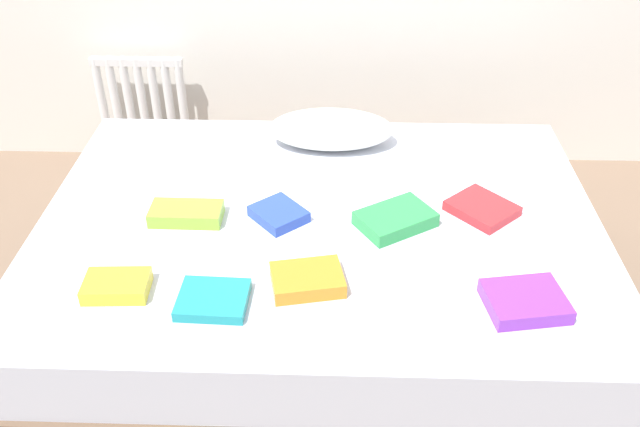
% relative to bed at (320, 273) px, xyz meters
% --- Properties ---
extents(ground_plane, '(8.00, 8.00, 0.00)m').
position_rel_bed_xyz_m(ground_plane, '(0.00, 0.00, -0.25)').
color(ground_plane, '#7F6651').
extents(bed, '(2.00, 1.50, 0.50)m').
position_rel_bed_xyz_m(bed, '(0.00, 0.00, 0.00)').
color(bed, brown).
rests_on(bed, ground).
extents(radiator, '(0.46, 0.04, 0.51)m').
position_rel_bed_xyz_m(radiator, '(-0.95, 1.20, 0.09)').
color(radiator, white).
rests_on(radiator, ground).
extents(pillow, '(0.51, 0.26, 0.15)m').
position_rel_bed_xyz_m(pillow, '(0.03, 0.52, 0.33)').
color(pillow, white).
rests_on(pillow, bed).
extents(textbook_red, '(0.28, 0.28, 0.04)m').
position_rel_bed_xyz_m(textbook_red, '(0.57, 0.05, 0.27)').
color(textbook_red, red).
rests_on(textbook_red, bed).
extents(textbook_lime, '(0.25, 0.13, 0.05)m').
position_rel_bed_xyz_m(textbook_lime, '(-0.46, -0.03, 0.28)').
color(textbook_lime, '#8CC638').
rests_on(textbook_lime, bed).
extents(textbook_orange, '(0.24, 0.20, 0.05)m').
position_rel_bed_xyz_m(textbook_orange, '(-0.03, -0.37, 0.28)').
color(textbook_orange, orange).
rests_on(textbook_orange, bed).
extents(textbook_yellow, '(0.20, 0.14, 0.05)m').
position_rel_bed_xyz_m(textbook_yellow, '(-0.60, -0.42, 0.28)').
color(textbook_yellow, yellow).
rests_on(textbook_yellow, bed).
extents(textbook_green, '(0.30, 0.28, 0.05)m').
position_rel_bed_xyz_m(textbook_green, '(0.26, -0.04, 0.28)').
color(textbook_green, green).
rests_on(textbook_green, bed).
extents(textbook_purple, '(0.26, 0.22, 0.05)m').
position_rel_bed_xyz_m(textbook_purple, '(0.62, -0.45, 0.28)').
color(textbook_purple, purple).
rests_on(textbook_purple, bed).
extents(textbook_blue, '(0.23, 0.23, 0.04)m').
position_rel_bed_xyz_m(textbook_blue, '(-0.14, -0.02, 0.27)').
color(textbook_blue, '#2847B7').
rests_on(textbook_blue, bed).
extents(textbook_teal, '(0.21, 0.18, 0.03)m').
position_rel_bed_xyz_m(textbook_teal, '(-0.30, -0.46, 0.27)').
color(textbook_teal, teal).
rests_on(textbook_teal, bed).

